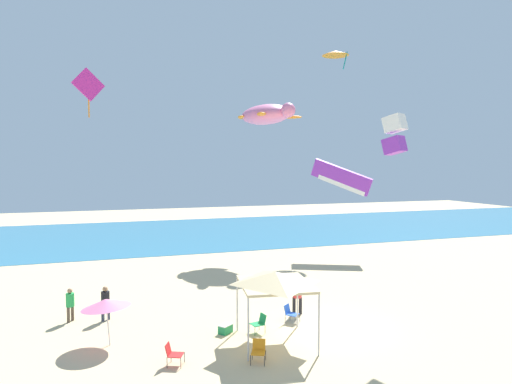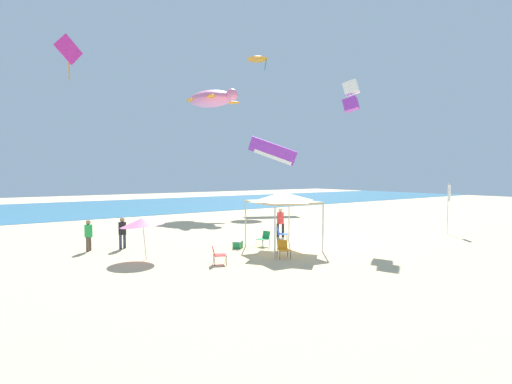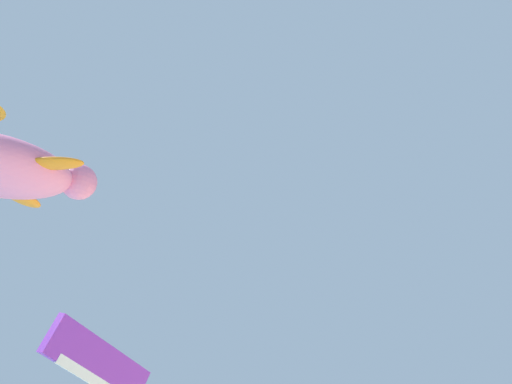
# 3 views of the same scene
# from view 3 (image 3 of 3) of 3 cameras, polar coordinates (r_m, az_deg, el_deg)

# --- Properties ---
(kite_parafoil_purple) EXTENTS (3.97, 4.11, 3.23)m
(kite_parafoil_purple) POSITION_cam_3_polar(r_m,az_deg,el_deg) (22.49, -16.26, -17.02)
(kite_parafoil_purple) COLOR purple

